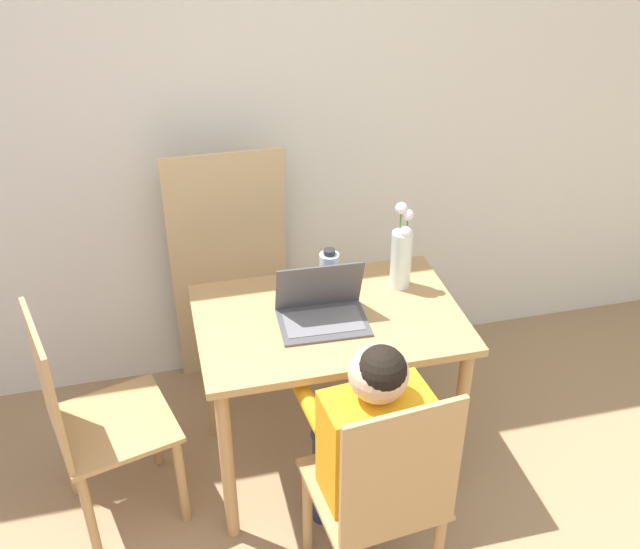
% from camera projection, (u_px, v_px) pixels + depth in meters
% --- Properties ---
extents(wall_back, '(6.40, 0.05, 2.50)m').
position_uv_depth(wall_back, '(218.00, 117.00, 3.05)').
color(wall_back, silver).
rests_on(wall_back, ground_plane).
extents(dining_table, '(0.97, 0.65, 0.74)m').
position_uv_depth(dining_table, '(329.00, 341.00, 2.80)').
color(dining_table, tan).
rests_on(dining_table, ground_plane).
extents(chair_occupied, '(0.44, 0.44, 0.94)m').
position_uv_depth(chair_occupied, '(382.00, 496.00, 2.37)').
color(chair_occupied, tan).
rests_on(chair_occupied, ground_plane).
extents(chair_spare, '(0.49, 0.49, 0.94)m').
position_uv_depth(chair_spare, '(93.00, 422.00, 2.66)').
color(chair_spare, tan).
rests_on(chair_spare, ground_plane).
extents(person_seated, '(0.38, 0.45, 1.02)m').
position_uv_depth(person_seated, '(369.00, 432.00, 2.38)').
color(person_seated, orange).
rests_on(person_seated, ground_plane).
extents(laptop, '(0.33, 0.24, 0.22)m').
position_uv_depth(laptop, '(322.00, 307.00, 2.70)').
color(laptop, '#4C4C51').
rests_on(laptop, dining_table).
extents(flower_vase, '(0.08, 0.08, 0.35)m').
position_uv_depth(flower_vase, '(401.00, 253.00, 2.84)').
color(flower_vase, silver).
rests_on(flower_vase, dining_table).
extents(water_bottle, '(0.07, 0.07, 0.20)m').
position_uv_depth(water_bottle, '(329.00, 274.00, 2.82)').
color(water_bottle, silver).
rests_on(water_bottle, dining_table).
extents(cardboard_panel, '(0.50, 0.18, 1.19)m').
position_uv_depth(cardboard_panel, '(229.00, 272.00, 3.28)').
color(cardboard_panel, tan).
rests_on(cardboard_panel, ground_plane).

